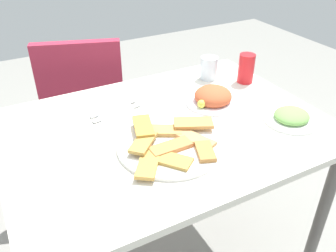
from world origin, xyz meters
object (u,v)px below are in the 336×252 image
at_px(soda_can, 246,68).
at_px(salad_plate_rice, 213,97).
at_px(drinking_glass, 209,68).
at_px(fork, 117,113).
at_px(salad_plate_greens, 291,117).
at_px(paper_napkin, 115,112).
at_px(dining_chair, 86,107).
at_px(spoon, 114,108).
at_px(dining_table, 167,148).
at_px(pide_platter, 170,144).

bearing_deg(soda_can, salad_plate_rice, -158.09).
bearing_deg(drinking_glass, fork, -167.57).
bearing_deg(fork, salad_plate_greens, -43.73).
xyz_separation_m(salad_plate_greens, paper_napkin, (-0.52, 0.35, -0.01)).
relative_size(dining_chair, drinking_glass, 9.24).
distance_m(salad_plate_greens, drinking_glass, 0.44).
bearing_deg(spoon, paper_napkin, -102.52).
bearing_deg(soda_can, dining_table, -161.44).
bearing_deg(fork, spoon, 78.74).
xyz_separation_m(drinking_glass, paper_napkin, (-0.46, -0.08, -0.05)).
xyz_separation_m(soda_can, fork, (-0.58, -0.00, -0.06)).
xyz_separation_m(soda_can, drinking_glass, (-0.12, 0.10, -0.01)).
xyz_separation_m(pide_platter, soda_can, (0.51, 0.27, 0.05)).
relative_size(dining_chair, soda_can, 7.24).
relative_size(drinking_glass, paper_napkin, 0.70).
relative_size(dining_chair, salad_plate_greens, 4.62).
height_order(dining_table, spoon, spoon).
bearing_deg(pide_platter, dining_chair, 92.58).
relative_size(pide_platter, spoon, 1.81).
bearing_deg(salad_plate_rice, soda_can, 21.91).
height_order(pide_platter, salad_plate_rice, salad_plate_rice).
height_order(soda_can, drinking_glass, soda_can).
distance_m(paper_napkin, spoon, 0.02).
distance_m(salad_plate_greens, fork, 0.62).
relative_size(drinking_glass, spoon, 0.50).
bearing_deg(salad_plate_rice, fork, 165.52).
relative_size(dining_table, fork, 5.54).
distance_m(dining_chair, drinking_glass, 0.73).
height_order(dining_table, pide_platter, pide_platter).
bearing_deg(soda_can, drinking_glass, 138.83).
relative_size(soda_can, paper_napkin, 0.90).
bearing_deg(fork, dining_chair, 75.55).
distance_m(pide_platter, drinking_glass, 0.54).
distance_m(soda_can, drinking_glass, 0.16).
bearing_deg(dining_chair, salad_plate_greens, -62.28).
xyz_separation_m(dining_chair, drinking_glass, (0.43, -0.49, 0.32)).
bearing_deg(dining_chair, soda_can, -47.49).
distance_m(salad_plate_greens, salad_plate_rice, 0.29).
distance_m(salad_plate_greens, paper_napkin, 0.63).
distance_m(dining_table, fork, 0.22).
height_order(salad_plate_rice, fork, salad_plate_rice).
xyz_separation_m(dining_table, pide_platter, (-0.05, -0.11, 0.10)).
distance_m(drinking_glass, paper_napkin, 0.47).
xyz_separation_m(dining_table, soda_can, (0.46, 0.15, 0.15)).
height_order(salad_plate_greens, soda_can, soda_can).
relative_size(paper_napkin, fork, 0.69).
xyz_separation_m(salad_plate_greens, spoon, (-0.52, 0.37, -0.01)).
bearing_deg(paper_napkin, spoon, 90.00).
bearing_deg(pide_platter, drinking_glass, 43.53).
relative_size(salad_plate_rice, fork, 1.07).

